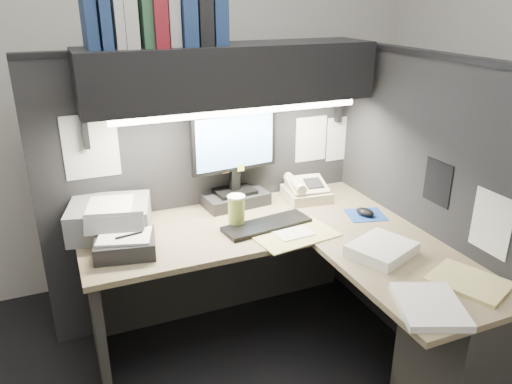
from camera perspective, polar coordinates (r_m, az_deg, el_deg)
wall_back at (r=3.37m, az=-9.42°, el=12.22°), size 3.50×0.04×2.70m
partition_back at (r=2.98m, az=-5.57°, el=0.23°), size 1.90×0.06×1.60m
partition_right at (r=2.81m, az=18.19°, el=-2.19°), size 0.06×1.50×1.60m
desk at (r=2.55m, az=10.12°, el=-13.15°), size 1.70×1.53×0.73m
overhead_shelf at (r=2.67m, az=-2.92°, el=13.33°), size 1.55×0.34×0.30m
task_light_tube at (r=2.57m, az=-1.76°, el=9.17°), size 1.32×0.04×0.04m
monitor at (r=2.87m, az=-2.46°, el=2.65°), size 0.52×0.26×0.56m
keyboard at (r=2.66m, az=1.26°, el=-3.77°), size 0.50×0.22×0.02m
mousepad at (r=2.87m, az=12.42°, el=-2.57°), size 0.24×0.23×0.00m
mouse at (r=2.85m, az=12.37°, el=-2.24°), size 0.10×0.13×0.04m
telephone at (r=3.03m, az=5.74°, el=0.14°), size 0.27×0.28×0.10m
coffee_cup at (r=2.64m, az=-2.25°, el=-2.31°), size 0.10×0.10×0.17m
printer at (r=2.69m, az=-16.34°, el=-2.86°), size 0.47×0.43×0.16m
notebook_stack at (r=2.47m, az=-14.69°, el=-5.92°), size 0.32×0.28×0.08m
open_folder at (r=2.59m, az=4.36°, el=-4.85°), size 0.45×0.33×0.01m
paper_stack_a at (r=2.46m, az=14.17°, el=-6.36°), size 0.36×0.33×0.06m
paper_stack_b at (r=2.12m, az=19.23°, el=-12.20°), size 0.34×0.37×0.03m
manila_stack at (r=2.35m, az=23.16°, el=-9.43°), size 0.34×0.37×0.02m
binder_row at (r=2.54m, az=-11.17°, el=19.22°), size 0.66×0.26×0.31m
pinned_papers at (r=2.72m, az=4.54°, el=3.77°), size 1.76×1.31×0.51m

